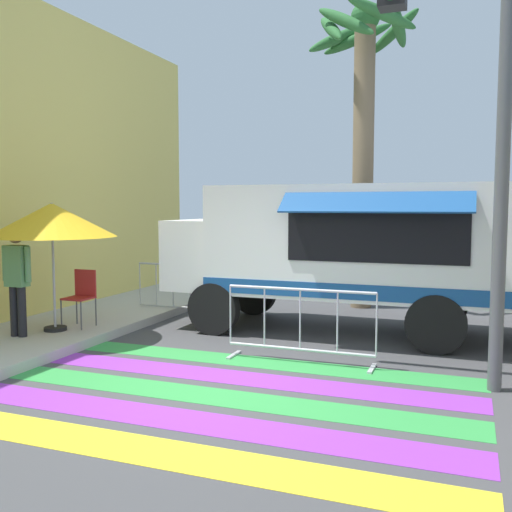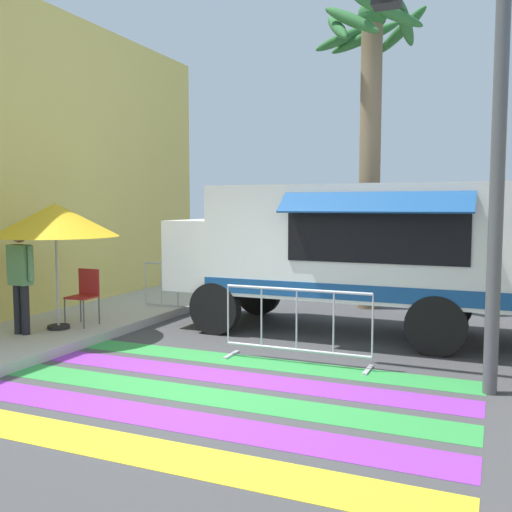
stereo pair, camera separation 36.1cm
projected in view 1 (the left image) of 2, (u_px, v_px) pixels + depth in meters
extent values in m
plane|color=#424244|center=(207.00, 387.00, 6.86)|extent=(60.00, 60.00, 0.00)
cube|color=yellow|center=(120.00, 445.00, 5.16)|extent=(6.40, 0.56, 0.01)
cube|color=purple|center=(163.00, 417.00, 5.87)|extent=(6.40, 0.56, 0.01)
cube|color=green|center=(196.00, 394.00, 6.58)|extent=(6.40, 0.56, 0.01)
cube|color=purple|center=(223.00, 376.00, 7.29)|extent=(6.40, 0.56, 0.01)
cube|color=green|center=(245.00, 361.00, 8.00)|extent=(6.40, 0.56, 0.01)
cube|color=white|center=(367.00, 240.00, 9.58)|extent=(5.08, 2.09, 1.83)
cube|color=white|center=(228.00, 253.00, 10.50)|extent=(1.79, 1.92, 1.23)
cube|color=#1E232D|center=(187.00, 236.00, 10.77)|extent=(0.06, 1.67, 0.47)
cube|color=black|center=(375.00, 235.00, 8.48)|extent=(2.69, 0.03, 0.82)
cube|color=#194C8C|center=(373.00, 202.00, 8.24)|extent=(2.79, 0.43, 0.31)
cube|color=#194C8C|center=(354.00, 292.00, 8.67)|extent=(5.08, 0.01, 0.24)
cylinder|color=black|center=(214.00, 309.00, 9.63)|extent=(0.88, 0.22, 0.88)
cylinder|color=black|center=(254.00, 292.00, 11.42)|extent=(0.88, 0.22, 0.88)
cylinder|color=black|center=(436.00, 324.00, 8.37)|extent=(0.88, 0.22, 0.88)
cylinder|color=black|center=(442.00, 303.00, 10.16)|extent=(0.88, 0.22, 0.88)
cylinder|color=#515456|center=(503.00, 142.00, 6.47)|extent=(0.16, 0.16, 5.79)
cylinder|color=black|center=(55.00, 329.00, 9.27)|extent=(0.36, 0.36, 0.06)
cylinder|color=#B2B2B7|center=(53.00, 267.00, 9.19)|extent=(0.04, 0.04, 2.07)
cone|color=yellow|center=(52.00, 220.00, 9.12)|extent=(2.03, 2.03, 0.54)
cylinder|color=#4C4C51|center=(61.00, 314.00, 9.42)|extent=(0.02, 0.02, 0.47)
cylinder|color=#4C4C51|center=(81.00, 316.00, 9.28)|extent=(0.02, 0.02, 0.47)
cylinder|color=#4C4C51|center=(77.00, 310.00, 9.79)|extent=(0.02, 0.02, 0.47)
cylinder|color=#4C4C51|center=(96.00, 312.00, 9.65)|extent=(0.02, 0.02, 0.47)
cube|color=#B22626|center=(78.00, 298.00, 9.51)|extent=(0.42, 0.42, 0.03)
cube|color=#B22626|center=(85.00, 283.00, 9.67)|extent=(0.42, 0.03, 0.45)
cylinder|color=black|center=(14.00, 311.00, 8.85)|extent=(0.13, 0.13, 0.79)
cylinder|color=black|center=(22.00, 312.00, 8.80)|extent=(0.13, 0.13, 0.79)
cube|color=#598C59|center=(17.00, 266.00, 8.77)|extent=(0.34, 0.20, 0.63)
cylinder|color=#598C59|center=(5.00, 263.00, 8.84)|extent=(0.09, 0.09, 0.54)
cylinder|color=#598C59|center=(28.00, 264.00, 8.69)|extent=(0.09, 0.09, 0.54)
sphere|color=#9E7051|center=(15.00, 236.00, 8.73)|extent=(0.22, 0.22, 0.22)
cylinder|color=#B7BABF|center=(300.00, 290.00, 7.82)|extent=(2.09, 0.04, 0.04)
cylinder|color=#B7BABF|center=(300.00, 349.00, 7.89)|extent=(2.09, 0.04, 0.04)
cylinder|color=#B7BABF|center=(230.00, 314.00, 8.23)|extent=(0.02, 0.02, 0.84)
cylinder|color=#B7BABF|center=(264.00, 317.00, 8.04)|extent=(0.02, 0.02, 0.84)
cylinder|color=#B7BABF|center=(300.00, 320.00, 7.86)|extent=(0.02, 0.02, 0.84)
cylinder|color=#B7BABF|center=(337.00, 322.00, 7.67)|extent=(0.02, 0.02, 0.84)
cylinder|color=#B7BABF|center=(377.00, 325.00, 7.49)|extent=(0.02, 0.02, 0.84)
cube|color=#B7BABF|center=(234.00, 355.00, 8.26)|extent=(0.06, 0.44, 0.03)
cube|color=#B7BABF|center=(372.00, 369.00, 7.56)|extent=(0.06, 0.44, 0.03)
cylinder|color=#B7BABF|center=(173.00, 264.00, 11.18)|extent=(1.50, 0.04, 0.04)
cylinder|color=#B7BABF|center=(173.00, 307.00, 11.26)|extent=(1.50, 0.04, 0.04)
cylinder|color=#B7BABF|center=(140.00, 284.00, 11.48)|extent=(0.02, 0.02, 0.84)
cylinder|color=#B7BABF|center=(156.00, 285.00, 11.35)|extent=(0.02, 0.02, 0.84)
cylinder|color=#B7BABF|center=(173.00, 286.00, 11.22)|extent=(0.02, 0.02, 0.84)
cylinder|color=#B7BABF|center=(190.00, 287.00, 11.09)|extent=(0.02, 0.02, 0.84)
cylinder|color=#B7BABF|center=(207.00, 287.00, 10.96)|extent=(0.02, 0.02, 0.84)
cube|color=#B7BABF|center=(143.00, 313.00, 11.52)|extent=(0.06, 0.44, 0.03)
cube|color=#B7BABF|center=(205.00, 318.00, 11.03)|extent=(0.06, 0.44, 0.03)
cylinder|color=#7A664C|center=(363.00, 169.00, 12.04)|extent=(0.44, 0.44, 5.92)
sphere|color=#2D6B33|center=(365.00, 17.00, 11.77)|extent=(0.60, 0.60, 0.60)
ellipsoid|color=#2D6B33|center=(398.00, 24.00, 11.50)|extent=(0.36, 1.32, 0.83)
ellipsoid|color=#2D6B33|center=(393.00, 33.00, 12.16)|extent=(1.32, 1.17, 0.80)
ellipsoid|color=#2D6B33|center=(358.00, 39.00, 12.59)|extent=(1.55, 0.80, 0.86)
ellipsoid|color=#2D6B33|center=(337.00, 39.00, 12.50)|extent=(1.15, 1.50, 0.98)
ellipsoid|color=#2D6B33|center=(331.00, 28.00, 11.67)|extent=(0.91, 1.31, 0.97)
ellipsoid|color=#2D6B33|center=(346.00, 21.00, 11.25)|extent=(1.39, 0.74, 0.93)
ellipsoid|color=#2D6B33|center=(382.00, 13.00, 11.04)|extent=(1.40, 1.07, 0.69)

